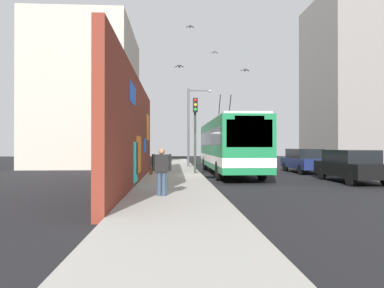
% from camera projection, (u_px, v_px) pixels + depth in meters
% --- Properties ---
extents(ground_plane, '(80.00, 80.00, 0.00)m').
position_uv_depth(ground_plane, '(203.00, 178.00, 18.82)').
color(ground_plane, black).
extents(sidewalk_slab, '(48.00, 3.20, 0.15)m').
position_uv_depth(sidewalk_slab, '(174.00, 177.00, 18.73)').
color(sidewalk_slab, '#9E9B93').
rests_on(sidewalk_slab, ground_plane).
extents(graffiti_wall, '(15.01, 0.32, 4.80)m').
position_uv_depth(graffiti_wall, '(135.00, 132.00, 15.17)').
color(graffiti_wall, maroon).
rests_on(graffiti_wall, ground_plane).
extents(building_far_left, '(11.17, 7.89, 12.12)m').
position_uv_depth(building_far_left, '(89.00, 98.00, 30.27)').
color(building_far_left, '#B2A899').
rests_on(building_far_left, ground_plane).
extents(building_far_right, '(9.12, 8.79, 16.53)m').
position_uv_depth(building_far_right, '(358.00, 82.00, 34.17)').
color(building_far_right, gray).
rests_on(building_far_right, ground_plane).
extents(city_bus, '(11.73, 2.52, 5.15)m').
position_uv_depth(city_bus, '(228.00, 144.00, 21.13)').
color(city_bus, '#19723F').
rests_on(city_bus, ground_plane).
extents(parked_car_black, '(4.47, 1.84, 1.58)m').
position_uv_depth(parked_car_black, '(351.00, 165.00, 16.51)').
color(parked_car_black, black).
rests_on(parked_car_black, ground_plane).
extents(parked_car_navy, '(4.43, 1.81, 1.58)m').
position_uv_depth(parked_car_navy, '(304.00, 160.00, 22.36)').
color(parked_car_navy, navy).
rests_on(parked_car_navy, ground_plane).
extents(pedestrian_near_wall, '(0.22, 0.71, 1.55)m').
position_uv_depth(pedestrian_near_wall, '(161.00, 168.00, 11.02)').
color(pedestrian_near_wall, '#2D3F59').
rests_on(pedestrian_near_wall, sidewalk_slab).
extents(traffic_light, '(0.49, 0.28, 4.47)m').
position_uv_depth(traffic_light, '(195.00, 123.00, 19.98)').
color(traffic_light, '#2D382D').
rests_on(traffic_light, sidewalk_slab).
extents(street_lamp, '(0.44, 1.97, 6.18)m').
position_uv_depth(street_lamp, '(191.00, 121.00, 26.85)').
color(street_lamp, '#4C4C51').
rests_on(street_lamp, sidewalk_slab).
extents(flying_pigeons, '(5.00, 4.58, 3.68)m').
position_uv_depth(flying_pigeons, '(202.00, 43.00, 20.51)').
color(flying_pigeons, '#47474C').
extents(curbside_puddle, '(1.25, 1.25, 0.00)m').
position_uv_depth(curbside_puddle, '(213.00, 177.00, 19.11)').
color(curbside_puddle, black).
rests_on(curbside_puddle, ground_plane).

